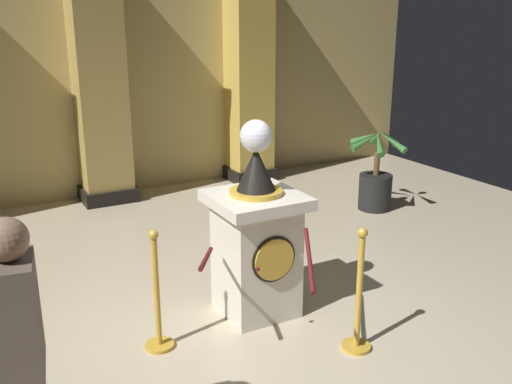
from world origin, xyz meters
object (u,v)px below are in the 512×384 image
Objects in this scene: stanchion_near at (157,308)px; potted_palm_right at (376,181)px; bystander_guest at (22,358)px; stanchion_far at (358,308)px; pedestal_clock at (256,240)px.

potted_palm_right is (3.83, 1.92, 0.04)m from stanchion_near.
bystander_guest is (-4.92, -3.03, 0.48)m from potted_palm_right.
stanchion_far is 0.63× the size of bystander_guest.
stanchion_near is at bearing 45.48° from bystander_guest.
bystander_guest is (-2.50, -0.33, 0.51)m from stanchion_far.
stanchion_near is 1.65m from bystander_guest.
stanchion_far is (0.42, -0.94, -0.33)m from pedestal_clock.
pedestal_clock is at bearing 8.84° from stanchion_near.
potted_palm_right is 5.80m from bystander_guest.
bystander_guest reaches higher than potted_palm_right.
pedestal_clock is 1.73× the size of stanchion_near.
stanchion_near is 0.88× the size of potted_palm_right.
pedestal_clock is 1.07× the size of bystander_guest.
stanchion_far is (1.40, -0.78, 0.01)m from stanchion_near.
bystander_guest is at bearing -172.39° from stanchion_far.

